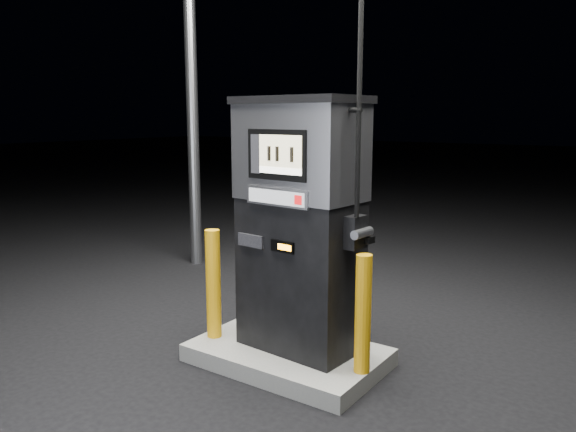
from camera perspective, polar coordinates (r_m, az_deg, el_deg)
The scene contains 5 objects.
ground at distance 5.00m, azimuth -0.03°, elevation -14.71°, with size 80.00×80.00×0.00m, color black.
pump_island at distance 4.97m, azimuth -0.03°, elevation -13.93°, with size 1.60×1.00×0.15m, color slate.
fuel_dispenser at distance 4.63m, azimuth 1.28°, elevation -0.71°, with size 1.18×0.70×4.37m.
bollard_left at distance 5.04m, azimuth -7.59°, elevation -6.86°, with size 0.13×0.13×0.98m, color #EDA30D.
bollard_right at distance 4.37m, azimuth 7.62°, elevation -9.85°, with size 0.12×0.12×0.93m, color #EDA30D.
Camera 1 is at (2.59, -3.73, 2.10)m, focal length 35.00 mm.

